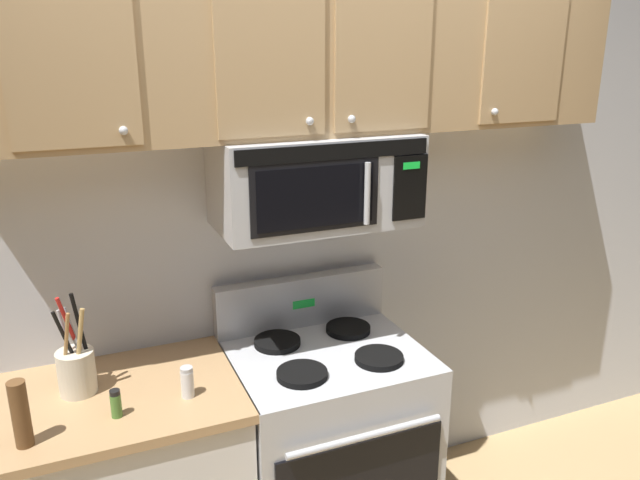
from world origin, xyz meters
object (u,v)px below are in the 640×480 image
Objects in this scene: salt_shaker at (187,382)px; spice_jar at (116,404)px; over_range_microwave at (315,180)px; utensil_crock_cream at (76,368)px; pepper_mill at (21,414)px; stove_range at (326,444)px.

salt_shaker is 0.24m from spice_jar.
over_range_microwave is 0.88m from salt_shaker.
utensil_crock_cream reaches higher than spice_jar.
pepper_mill is 0.29m from spice_jar.
spice_jar is (-0.24, -0.03, -0.01)m from salt_shaker.
salt_shaker is (-0.57, -0.11, 0.49)m from stove_range.
over_range_microwave is 1.06m from spice_jar.
over_range_microwave is (-0.00, 0.12, 1.11)m from stove_range.
pepper_mill is at bearing -169.79° from stove_range.
over_range_microwave reaches higher than spice_jar.
stove_range is 1.47× the size of over_range_microwave.
over_range_microwave reaches higher than utensil_crock_cream.
salt_shaker reaches higher than spice_jar.
pepper_mill reaches higher than spice_jar.
pepper_mill is (-1.09, -0.20, 0.54)m from stove_range.
pepper_mill is at bearing -169.53° from spice_jar.
over_range_microwave is at bearing 90.14° from stove_range.
stove_range is at bearing 10.21° from pepper_mill.
stove_range is 11.46× the size of spice_jar.
stove_range is at bearing 11.20° from salt_shaker.
utensil_crock_cream reaches higher than salt_shaker.
stove_range is 9.88× the size of salt_shaker.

